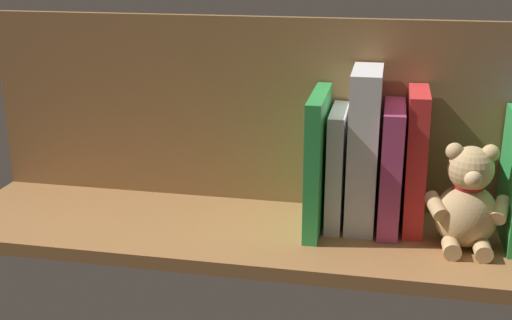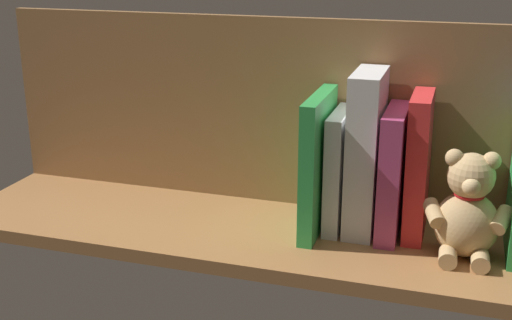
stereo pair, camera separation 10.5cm
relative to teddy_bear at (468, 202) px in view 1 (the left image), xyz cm
name	(u,v)px [view 1 (the left image)]	position (x,y,z in cm)	size (l,w,h in cm)	color
ground_plane	(256,232)	(32.25, -1.15, -8.17)	(99.66, 28.10, 2.20)	#9E6B3D
shelf_back_panel	(270,112)	(32.25, -12.95, 9.00)	(99.66, 1.50, 32.14)	olive
teddy_bear	(468,202)	(0.00, 0.00, 0.00)	(13.03, 10.34, 16.06)	tan
book_2	(415,161)	(7.69, -5.92, 4.09)	(3.05, 11.76, 22.31)	red
book_3	(391,168)	(11.36, -5.02, 2.92)	(3.19, 13.55, 19.98)	#B23F72
dictionary_thick_white	(364,149)	(15.77, -5.42, 5.63)	(4.56, 12.56, 25.39)	silver
book_4	(337,167)	(19.86, -5.47, 2.37)	(2.52, 12.65, 18.88)	silver
book_5	(317,161)	(22.83, -3.46, 3.84)	(2.35, 16.69, 21.81)	green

